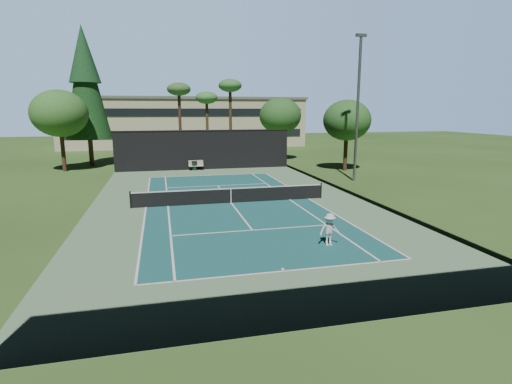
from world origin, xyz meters
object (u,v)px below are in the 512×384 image
Objects in this scene: tennis_net at (231,195)px; tennis_ball_b at (198,196)px; tennis_ball_c at (244,189)px; tennis_ball_d at (191,189)px; tennis_ball_a at (254,279)px; trash_bin at (194,166)px; park_bench at (196,165)px; player at (330,229)px.

tennis_net reaches higher than tennis_ball_b.
tennis_net is 4.67m from tennis_ball_c.
tennis_net is 5.73m from tennis_ball_d.
trash_bin is at bearing 89.55° from tennis_ball_a.
tennis_ball_c is at bearing -76.54° from park_bench.
tennis_net is at bearing -112.76° from tennis_ball_c.
tennis_ball_c is (1.80, 4.28, -0.52)m from tennis_net.
trash_bin is at bearing 98.39° from player.
player is (2.90, -9.44, 0.19)m from tennis_net.
tennis_ball_a is 0.04× the size of park_bench.
player reaches higher than tennis_ball_a.
tennis_ball_d is 10.50m from trash_bin.
player reaches higher than tennis_net.
park_bench is (-2.73, 11.41, 0.51)m from tennis_ball_c.
tennis_ball_a is at bearing -96.08° from tennis_net.
tennis_ball_d is at bearing 166.33° from tennis_ball_c.
tennis_ball_c is 4.14m from tennis_ball_d.
tennis_net reaches higher than park_bench.
tennis_ball_b is (-4.84, 12.06, -0.72)m from player.
tennis_ball_c is 11.75m from park_bench.
park_bench is at bearing 85.62° from tennis_ball_b.
player reaches higher than tennis_ball_b.
trash_bin is (0.84, 13.07, 0.45)m from tennis_ball_b.
tennis_ball_c is 0.08× the size of trash_bin.
tennis_ball_d is (-2.22, 5.26, -0.53)m from tennis_net.
tennis_net is 8.62× the size of player.
tennis_ball_c is (3.12, 16.67, 0.00)m from tennis_ball_a.
player is at bearing -70.79° from tennis_ball_d.
tennis_ball_c reaches higher than tennis_ball_d.
tennis_ball_b is at bearing -83.81° from tennis_ball_d.
tennis_net is at bearing -53.56° from tennis_ball_b.
tennis_net is 206.06× the size of tennis_ball_b.
tennis_ball_a is 1.06× the size of tennis_ball_b.
tennis_ball_d is at bearing 92.92° from tennis_ball_a.
trash_bin reaches higher than tennis_ball_a.
trash_bin is at bearing 86.33° from tennis_ball_b.
tennis_net is 9.88m from player.
player is 24.30× the size of tennis_ball_d.
tennis_net reaches higher than trash_bin.
park_bench is at bearing 103.46° from tennis_ball_c.
park_bench is (1.29, 10.44, 0.52)m from tennis_ball_d.
tennis_ball_d is (-0.90, 17.65, -0.00)m from tennis_ball_a.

